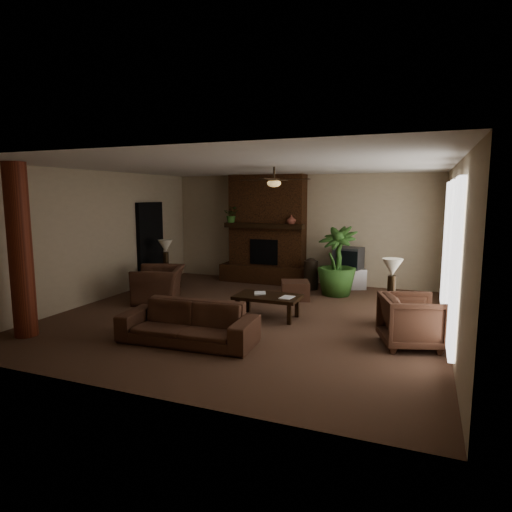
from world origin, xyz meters
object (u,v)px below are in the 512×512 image
at_px(log_column, 20,251).
at_px(armchair_left, 159,278).
at_px(ottoman, 295,290).
at_px(side_table_left, 166,277).
at_px(sofa, 188,316).
at_px(armchair_right, 412,319).
at_px(tv_stand, 347,278).
at_px(lamp_right, 392,270).
at_px(floor_vase, 311,272).
at_px(floor_plant, 337,276).
at_px(coffee_table, 268,298).
at_px(lamp_left, 166,248).
at_px(side_table_right, 394,311).

xyz_separation_m(log_column, armchair_left, (0.71, 2.77, -0.90)).
distance_m(ottoman, side_table_left, 3.28).
xyz_separation_m(sofa, armchair_right, (3.25, 1.07, 0.02)).
height_order(tv_stand, lamp_right, lamp_right).
xyz_separation_m(ottoman, floor_vase, (0.07, 1.11, 0.23)).
xyz_separation_m(tv_stand, lamp_right, (1.24, -2.85, 0.75)).
xyz_separation_m(floor_plant, side_table_left, (-4.05, -0.80, -0.17)).
distance_m(sofa, side_table_left, 4.11).
relative_size(armchair_right, coffee_table, 0.73).
xyz_separation_m(lamp_left, lamp_right, (5.38, -1.23, 0.00)).
relative_size(floor_plant, lamp_right, 2.43).
bearing_deg(tv_stand, armchair_right, -90.53).
bearing_deg(floor_vase, armchair_left, -139.68).
bearing_deg(floor_vase, lamp_left, -160.40).
xyz_separation_m(log_column, side_table_right, (5.57, 2.75, -1.12)).
height_order(side_table_left, side_table_right, same).
xyz_separation_m(floor_vase, floor_plant, (0.70, -0.39, 0.01)).
relative_size(tv_stand, side_table_right, 1.55).
relative_size(armchair_left, floor_plant, 0.72).
distance_m(tv_stand, side_table_right, 3.08).
bearing_deg(coffee_table, armchair_left, 172.16).
xyz_separation_m(tv_stand, floor_plant, (-0.10, -0.82, 0.19)).
xyz_separation_m(tv_stand, side_table_right, (1.29, -2.80, 0.03)).
distance_m(sofa, tv_stand, 5.14).
distance_m(log_column, floor_vase, 6.26).
distance_m(coffee_table, lamp_left, 3.60).
relative_size(armchair_right, lamp_right, 1.34).
relative_size(sofa, floor_plant, 1.35).
height_order(lamp_left, side_table_right, lamp_left).
xyz_separation_m(ottoman, side_table_left, (-3.28, -0.08, 0.08)).
distance_m(armchair_right, ottoman, 3.37).
relative_size(coffee_table, floor_vase, 1.56).
xyz_separation_m(coffee_table, tv_stand, (0.94, 3.14, -0.12)).
xyz_separation_m(floor_vase, side_table_left, (-3.35, -1.19, -0.16)).
bearing_deg(tv_stand, floor_vase, -175.29).
bearing_deg(armchair_right, sofa, 90.20).
height_order(log_column, side_table_right, log_column).
xyz_separation_m(ottoman, floor_plant, (0.77, 0.72, 0.24)).
height_order(log_column, lamp_left, log_column).
distance_m(log_column, armchair_left, 3.00).
distance_m(ottoman, floor_plant, 1.08).
height_order(floor_vase, side_table_left, floor_vase).
height_order(armchair_right, ottoman, armchair_right).
height_order(log_column, sofa, log_column).
distance_m(tv_stand, floor_vase, 0.93).
bearing_deg(log_column, floor_plant, 48.56).
relative_size(tv_stand, lamp_left, 1.31).
bearing_deg(lamp_left, log_column, -91.93).
bearing_deg(lamp_right, floor_vase, 130.21).
bearing_deg(coffee_table, lamp_right, 7.71).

